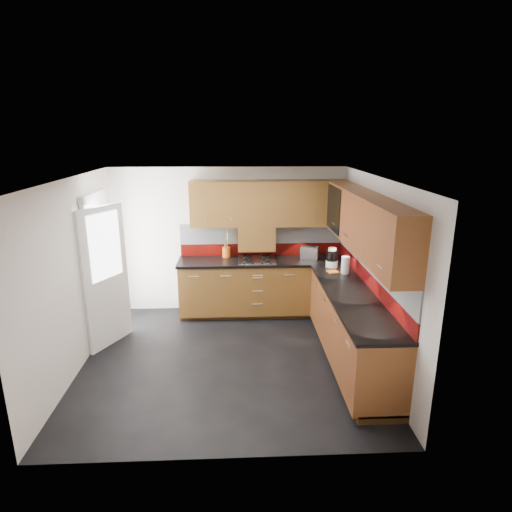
{
  "coord_description": "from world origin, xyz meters",
  "views": [
    {
      "loc": [
        0.13,
        -5.11,
        2.93
      ],
      "look_at": [
        0.4,
        0.65,
        1.25
      ],
      "focal_mm": 30.0,
      "sensor_mm": 36.0,
      "label": 1
    }
  ],
  "objects_px": {
    "gas_hob": "(257,260)",
    "toaster": "(309,253)",
    "utensil_pot": "(226,251)",
    "food_processor": "(332,258)"
  },
  "relations": [
    {
      "from": "gas_hob",
      "to": "food_processor",
      "type": "distance_m",
      "value": 1.2
    },
    {
      "from": "gas_hob",
      "to": "utensil_pot",
      "type": "xyz_separation_m",
      "value": [
        -0.49,
        0.23,
        0.09
      ]
    },
    {
      "from": "gas_hob",
      "to": "toaster",
      "type": "distance_m",
      "value": 0.87
    },
    {
      "from": "gas_hob",
      "to": "toaster",
      "type": "height_order",
      "value": "toaster"
    },
    {
      "from": "gas_hob",
      "to": "utensil_pot",
      "type": "height_order",
      "value": "utensil_pot"
    },
    {
      "from": "gas_hob",
      "to": "food_processor",
      "type": "xyz_separation_m",
      "value": [
        1.13,
        -0.39,
        0.12
      ]
    },
    {
      "from": "toaster",
      "to": "utensil_pot",
      "type": "bearing_deg",
      "value": 173.53
    },
    {
      "from": "utensil_pot",
      "to": "toaster",
      "type": "distance_m",
      "value": 1.36
    },
    {
      "from": "gas_hob",
      "to": "food_processor",
      "type": "bearing_deg",
      "value": -18.99
    },
    {
      "from": "gas_hob",
      "to": "utensil_pot",
      "type": "relative_size",
      "value": 1.26
    }
  ]
}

